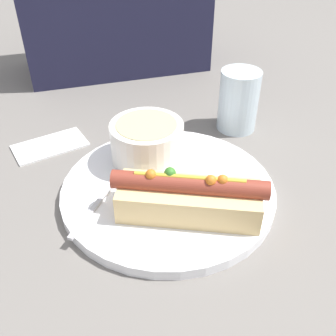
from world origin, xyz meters
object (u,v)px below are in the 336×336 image
(hot_dog, at_px, (189,197))
(drinking_glass, at_px, (239,101))
(spoon, at_px, (117,177))
(soup_bowl, at_px, (147,141))

(hot_dog, height_order, drinking_glass, drinking_glass)
(hot_dog, distance_m, drinking_glass, 0.24)
(hot_dog, bearing_deg, spoon, 152.54)
(hot_dog, distance_m, spoon, 0.11)
(spoon, bearing_deg, drinking_glass, -27.72)
(spoon, height_order, drinking_glass, drinking_glass)
(spoon, relative_size, drinking_glass, 1.35)
(soup_bowl, relative_size, spoon, 0.75)
(soup_bowl, height_order, drinking_glass, drinking_glass)
(soup_bowl, height_order, spoon, soup_bowl)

